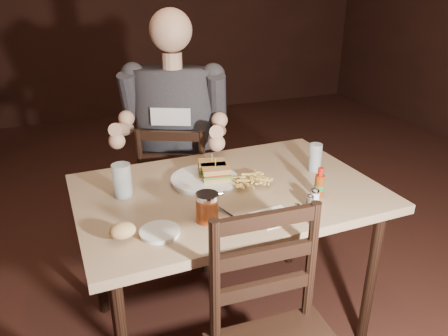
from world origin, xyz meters
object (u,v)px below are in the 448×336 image
object	(u,v)px
dinner_plate	(205,180)
glass_left	(122,181)
diner	(173,109)
side_plate	(160,233)
syrup_dispenser	(207,208)
main_table	(228,204)
glass_right	(315,158)
hot_sauce	(320,182)
chair_far	(179,191)

from	to	relation	value
dinner_plate	glass_left	size ratio (longest dim) A/B	2.04
diner	side_plate	distance (m)	0.95
diner	syrup_dispenser	distance (m)	0.87
main_table	glass_right	bearing A→B (deg)	4.25
hot_sauce	main_table	bearing A→B (deg)	148.88
syrup_dispenser	glass_left	bearing A→B (deg)	127.75
diner	side_plate	xyz separation A→B (m)	(-0.29, -0.88, -0.20)
glass_left	hot_sauce	distance (m)	0.83
glass_right	main_table	bearing A→B (deg)	-175.75
glass_right	side_plate	world-z (taller)	glass_right
hot_sauce	side_plate	distance (m)	0.70
glass_left	hot_sauce	size ratio (longest dim) A/B	1.10
diner	dinner_plate	size ratio (longest dim) A/B	3.45
main_table	glass_left	xyz separation A→B (m)	(-0.44, 0.10, 0.15)
glass_right	diner	bearing A→B (deg)	131.69
dinner_plate	glass_right	xyz separation A→B (m)	(0.53, -0.07, 0.06)
dinner_plate	glass_right	world-z (taller)	glass_right
dinner_plate	hot_sauce	xyz separation A→B (m)	(0.41, -0.30, 0.06)
chair_far	glass_right	xyz separation A→B (m)	(0.51, -0.64, 0.39)
dinner_plate	diner	bearing A→B (deg)	89.85
glass_left	glass_right	distance (m)	0.90
hot_sauce	syrup_dispenser	bearing A→B (deg)	-177.34
glass_right	hot_sauce	distance (m)	0.27
dinner_plate	side_plate	distance (m)	0.46
side_plate	diner	bearing A→B (deg)	71.74
chair_far	dinner_plate	world-z (taller)	chair_far
syrup_dispenser	side_plate	world-z (taller)	syrup_dispenser
main_table	hot_sauce	xyz separation A→B (m)	(0.33, -0.20, 0.14)
chair_far	syrup_dispenser	bearing A→B (deg)	106.63
chair_far	dinner_plate	bearing A→B (deg)	112.00
dinner_plate	chair_far	bearing A→B (deg)	87.71
diner	syrup_dispenser	xyz separation A→B (m)	(-0.10, -0.86, -0.15)
main_table	syrup_dispenser	xyz separation A→B (m)	(-0.17, -0.22, 0.13)
glass_left	side_plate	size ratio (longest dim) A/B	1.01
glass_left	hot_sauce	world-z (taller)	glass_left
diner	hot_sauce	distance (m)	0.94
dinner_plate	syrup_dispenser	bearing A→B (deg)	-106.77
dinner_plate	glass_left	xyz separation A→B (m)	(-0.36, -0.01, 0.06)
main_table	hot_sauce	world-z (taller)	hot_sauce
main_table	syrup_dispenser	distance (m)	0.31
glass_right	side_plate	bearing A→B (deg)	-160.71
dinner_plate	glass_right	bearing A→B (deg)	-7.29
hot_sauce	syrup_dispenser	size ratio (longest dim) A/B	1.15
chair_far	hot_sauce	size ratio (longest dim) A/B	6.77
dinner_plate	hot_sauce	distance (m)	0.51
dinner_plate	side_plate	size ratio (longest dim) A/B	2.06
syrup_dispenser	side_plate	xyz separation A→B (m)	(-0.19, -0.03, -0.05)
syrup_dispenser	diner	bearing A→B (deg)	81.44
diner	dinner_plate	world-z (taller)	diner
chair_far	main_table	bearing A→B (deg)	118.65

